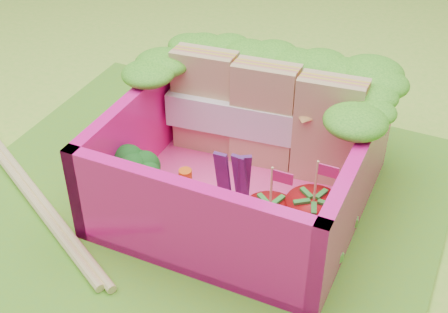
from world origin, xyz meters
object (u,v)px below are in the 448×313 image
bento_box (242,158)px  strawberry_right (311,222)px  broccoli (137,172)px  strawberry_left (269,227)px  sandwich_stack (265,116)px  chopsticks (12,168)px

bento_box → strawberry_right: 0.53m
bento_box → broccoli: 0.56m
bento_box → strawberry_left: size_ratio=2.62×
bento_box → sandwich_stack: sandwich_stack is taller
strawberry_left → strawberry_right: bearing=33.2°
sandwich_stack → broccoli: (-0.47, -0.62, -0.12)m
bento_box → chopsticks: size_ratio=0.61×
sandwich_stack → broccoli: size_ratio=3.43×
strawberry_right → strawberry_left: bearing=-146.8°
broccoli → strawberry_left: (0.76, -0.04, -0.06)m
chopsticks → bento_box: bearing=14.5°
bento_box → strawberry_left: 0.47m
broccoli → strawberry_right: bearing=4.4°
strawberry_left → chopsticks: bearing=179.7°
sandwich_stack → strawberry_right: 0.74m
broccoli → strawberry_left: bearing=-3.3°
sandwich_stack → strawberry_left: sandwich_stack is taller
sandwich_stack → strawberry_left: size_ratio=2.30×
bento_box → sandwich_stack: 0.32m
strawberry_left → strawberry_right: size_ratio=0.98×
broccoli → strawberry_left: strawberry_left is taller
bento_box → strawberry_left: bearing=-50.0°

